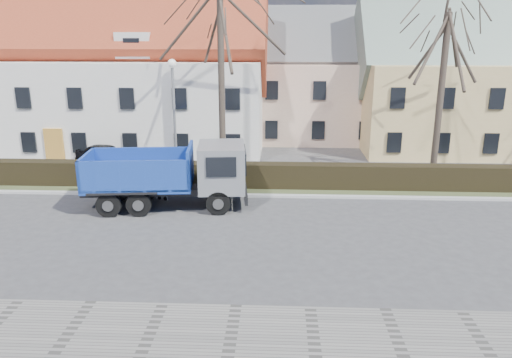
# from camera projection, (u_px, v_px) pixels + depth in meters

# --- Properties ---
(ground) EXTENTS (120.00, 120.00, 0.00)m
(ground) POSITION_uv_depth(u_px,v_px,m) (248.00, 231.00, 20.79)
(ground) COLOR #414143
(sidewalk_near) EXTENTS (80.00, 5.00, 0.08)m
(sidewalk_near) POSITION_uv_depth(u_px,v_px,m) (228.00, 357.00, 12.63)
(sidewalk_near) COLOR gray
(sidewalk_near) RESTS_ON ground
(curb_far) EXTENTS (80.00, 0.30, 0.12)m
(curb_far) POSITION_uv_depth(u_px,v_px,m) (254.00, 195.00, 25.18)
(curb_far) COLOR #B2B1B1
(curb_far) RESTS_ON ground
(grass_strip) EXTENTS (80.00, 3.00, 0.10)m
(grass_strip) POSITION_uv_depth(u_px,v_px,m) (256.00, 186.00, 26.72)
(grass_strip) COLOR #3F4A2A
(grass_strip) RESTS_ON ground
(hedge) EXTENTS (60.00, 0.90, 1.30)m
(hedge) POSITION_uv_depth(u_px,v_px,m) (255.00, 177.00, 26.36)
(hedge) COLOR black
(hedge) RESTS_ON ground
(building_white) EXTENTS (26.80, 10.80, 9.50)m
(building_white) POSITION_uv_depth(u_px,v_px,m) (80.00, 80.00, 35.38)
(building_white) COLOR white
(building_white) RESTS_ON ground
(building_pink) EXTENTS (10.80, 8.80, 8.00)m
(building_pink) POSITION_uv_depth(u_px,v_px,m) (316.00, 86.00, 38.66)
(building_pink) COLOR beige
(building_pink) RESTS_ON ground
(building_yellow) EXTENTS (18.80, 10.80, 8.50)m
(building_yellow) POSITION_uv_depth(u_px,v_px,m) (489.00, 88.00, 35.17)
(building_yellow) COLOR #DDBD79
(building_yellow) RESTS_ON ground
(tree_1) EXTENTS (9.20, 9.20, 12.65)m
(tree_1) POSITION_uv_depth(u_px,v_px,m) (221.00, 64.00, 27.25)
(tree_1) COLOR #382F27
(tree_1) RESTS_ON ground
(tree_2) EXTENTS (8.00, 8.00, 11.00)m
(tree_2) POSITION_uv_depth(u_px,v_px,m) (442.00, 80.00, 26.94)
(tree_2) COLOR #382F27
(tree_2) RESTS_ON ground
(dump_truck) EXTENTS (8.04, 3.67, 3.11)m
(dump_truck) POSITION_uv_depth(u_px,v_px,m) (161.00, 175.00, 23.27)
(dump_truck) COLOR navy
(dump_truck) RESTS_ON ground
(streetlight) EXTENTS (0.53, 0.53, 6.74)m
(streetlight) POSITION_uv_depth(u_px,v_px,m) (175.00, 122.00, 26.75)
(streetlight) COLOR #A3A3A3
(streetlight) RESTS_ON ground
(cart_frame) EXTENTS (0.89, 0.70, 0.72)m
(cart_frame) POSITION_uv_depth(u_px,v_px,m) (158.00, 192.00, 24.69)
(cart_frame) COLOR silver
(cart_frame) RESTS_ON ground
(parked_car_a) EXTENTS (4.08, 2.47, 1.30)m
(parked_car_a) POSITION_uv_depth(u_px,v_px,m) (106.00, 154.00, 31.20)
(parked_car_a) COLOR black
(parked_car_a) RESTS_ON ground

